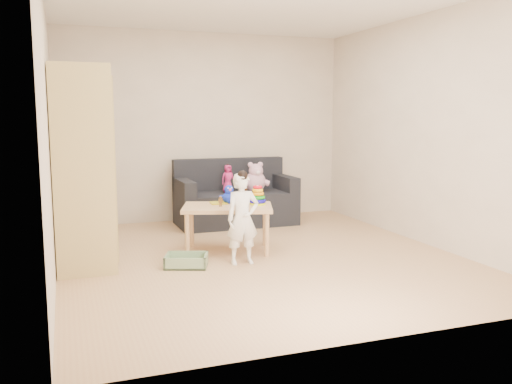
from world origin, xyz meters
name	(u,v)px	position (x,y,z in m)	size (l,w,h in m)	color
room	(260,132)	(0.00, 0.00, 1.30)	(4.50, 4.50, 4.50)	tan
wardrobe	(82,167)	(-1.72, 0.37, 0.96)	(0.53, 1.07, 1.93)	tan
sofa	(236,208)	(0.28, 1.73, 0.22)	(1.57, 0.79, 0.44)	black
play_table	(228,228)	(-0.24, 0.35, 0.25)	(0.95, 0.60, 0.50)	#E3B77D
storage_bin	(186,261)	(-0.80, -0.11, 0.06)	(0.40, 0.30, 0.12)	gray
toddler	(243,220)	(-0.24, -0.18, 0.44)	(0.33, 0.22, 0.89)	white
pink_bear	(255,179)	(0.54, 1.65, 0.61)	(0.30, 0.26, 0.34)	#DCA2BF
doll	(228,179)	(0.17, 1.69, 0.63)	(0.19, 0.13, 0.37)	#C7256D
ring_stacker	(258,197)	(0.09, 0.31, 0.58)	(0.19, 0.19, 0.21)	#E8FF0D
brown_bottle	(244,194)	(-0.03, 0.44, 0.60)	(0.08, 0.08, 0.24)	black
blue_plush	(229,194)	(-0.18, 0.50, 0.61)	(0.17, 0.14, 0.21)	#1934E9
wooden_figure	(221,201)	(-0.32, 0.33, 0.56)	(0.05, 0.04, 0.11)	brown
yellow_book	(219,203)	(-0.29, 0.52, 0.51)	(0.18, 0.18, 0.01)	gold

